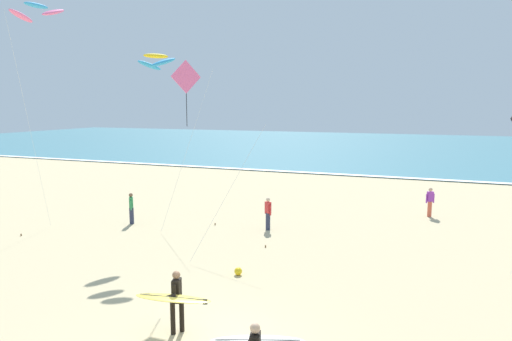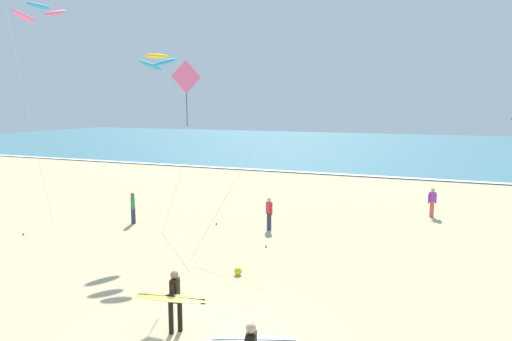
{
  "view_description": "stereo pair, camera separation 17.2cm",
  "coord_description": "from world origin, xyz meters",
  "px_view_note": "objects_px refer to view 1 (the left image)",
  "views": [
    {
      "loc": [
        5.08,
        -9.19,
        5.98
      ],
      "look_at": [
        -0.83,
        5.99,
        3.63
      ],
      "focal_mm": 31.88,
      "sensor_mm": 36.0,
      "label": 1
    },
    {
      "loc": [
        5.23,
        -9.12,
        5.98
      ],
      "look_at": [
        -0.83,
        5.99,
        3.63
      ],
      "focal_mm": 31.88,
      "sensor_mm": 36.0,
      "label": 2
    }
  ],
  "objects_px": {
    "bystander_red_top": "(268,213)",
    "bystander_purple_top": "(430,202)",
    "kite_arc_golden_near": "(156,62)",
    "bystander_green_top": "(131,208)",
    "surfer_lead": "(175,298)",
    "kite_diamond_rose_far": "(189,84)",
    "beach_ball": "(238,271)",
    "kite_arc_cobalt_mid": "(36,12)"
  },
  "relations": [
    {
      "from": "bystander_red_top",
      "to": "bystander_purple_top",
      "type": "xyz_separation_m",
      "value": [
        7.26,
        5.64,
        0.0
      ]
    },
    {
      "from": "kite_arc_golden_near",
      "to": "beach_ball",
      "type": "xyz_separation_m",
      "value": [
        5.49,
        -3.56,
        -7.77
      ]
    },
    {
      "from": "kite_arc_cobalt_mid",
      "to": "kite_diamond_rose_far",
      "type": "xyz_separation_m",
      "value": [
        9.13,
        -2.08,
        -3.55
      ]
    },
    {
      "from": "kite_diamond_rose_far",
      "to": "surfer_lead",
      "type": "bearing_deg",
      "value": -65.25
    },
    {
      "from": "kite_arc_golden_near",
      "to": "beach_ball",
      "type": "height_order",
      "value": "kite_arc_golden_near"
    },
    {
      "from": "kite_arc_golden_near",
      "to": "bystander_green_top",
      "type": "xyz_separation_m",
      "value": [
        -2.37,
        0.95,
        -7.09
      ]
    },
    {
      "from": "surfer_lead",
      "to": "kite_arc_golden_near",
      "type": "height_order",
      "value": "kite_arc_golden_near"
    },
    {
      "from": "surfer_lead",
      "to": "kite_arc_golden_near",
      "type": "bearing_deg",
      "value": 125.16
    },
    {
      "from": "surfer_lead",
      "to": "kite_arc_golden_near",
      "type": "distance_m",
      "value": 12.03
    },
    {
      "from": "kite_arc_golden_near",
      "to": "kite_arc_cobalt_mid",
      "type": "xyz_separation_m",
      "value": [
        -5.73,
        -1.04,
        2.36
      ]
    },
    {
      "from": "beach_ball",
      "to": "bystander_green_top",
      "type": "bearing_deg",
      "value": 150.18
    },
    {
      "from": "kite_arc_golden_near",
      "to": "bystander_red_top",
      "type": "xyz_separation_m",
      "value": [
        4.47,
        2.4,
        -7.09
      ]
    },
    {
      "from": "surfer_lead",
      "to": "beach_ball",
      "type": "height_order",
      "value": "surfer_lead"
    },
    {
      "from": "bystander_purple_top",
      "to": "kite_arc_cobalt_mid",
      "type": "bearing_deg",
      "value": -152.53
    },
    {
      "from": "kite_arc_cobalt_mid",
      "to": "bystander_green_top",
      "type": "bearing_deg",
      "value": 30.53
    },
    {
      "from": "surfer_lead",
      "to": "kite_diamond_rose_far",
      "type": "relative_size",
      "value": 0.26
    },
    {
      "from": "bystander_red_top",
      "to": "beach_ball",
      "type": "relative_size",
      "value": 5.68
    },
    {
      "from": "kite_diamond_rose_far",
      "to": "bystander_red_top",
      "type": "relative_size",
      "value": 4.77
    },
    {
      "from": "kite_arc_golden_near",
      "to": "bystander_green_top",
      "type": "height_order",
      "value": "kite_arc_golden_near"
    },
    {
      "from": "surfer_lead",
      "to": "kite_arc_golden_near",
      "type": "relative_size",
      "value": 0.24
    },
    {
      "from": "kite_arc_cobalt_mid",
      "to": "bystander_purple_top",
      "type": "height_order",
      "value": "kite_arc_cobalt_mid"
    },
    {
      "from": "kite_diamond_rose_far",
      "to": "bystander_green_top",
      "type": "xyz_separation_m",
      "value": [
        -5.77,
        4.06,
        -5.91
      ]
    },
    {
      "from": "surfer_lead",
      "to": "kite_arc_cobalt_mid",
      "type": "bearing_deg",
      "value": 148.37
    },
    {
      "from": "bystander_green_top",
      "to": "beach_ball",
      "type": "height_order",
      "value": "bystander_green_top"
    },
    {
      "from": "kite_arc_cobalt_mid",
      "to": "bystander_green_top",
      "type": "xyz_separation_m",
      "value": [
        3.37,
        1.99,
        -9.46
      ]
    },
    {
      "from": "kite_diamond_rose_far",
      "to": "beach_ball",
      "type": "distance_m",
      "value": 6.92
    },
    {
      "from": "bystander_purple_top",
      "to": "beach_ball",
      "type": "relative_size",
      "value": 5.68
    },
    {
      "from": "kite_arc_cobalt_mid",
      "to": "beach_ball",
      "type": "xyz_separation_m",
      "value": [
        11.22,
        -2.52,
        -10.13
      ]
    },
    {
      "from": "kite_diamond_rose_far",
      "to": "bystander_red_top",
      "type": "distance_m",
      "value": 8.15
    },
    {
      "from": "kite_arc_cobalt_mid",
      "to": "bystander_green_top",
      "type": "height_order",
      "value": "kite_arc_cobalt_mid"
    },
    {
      "from": "bystander_red_top",
      "to": "bystander_purple_top",
      "type": "relative_size",
      "value": 1.0
    },
    {
      "from": "bystander_purple_top",
      "to": "beach_ball",
      "type": "xyz_separation_m",
      "value": [
        -6.24,
        -11.59,
        -0.67
      ]
    },
    {
      "from": "surfer_lead",
      "to": "bystander_purple_top",
      "type": "relative_size",
      "value": 1.26
    },
    {
      "from": "surfer_lead",
      "to": "kite_diamond_rose_far",
      "type": "distance_m",
      "value": 7.88
    },
    {
      "from": "bystander_green_top",
      "to": "beach_ball",
      "type": "xyz_separation_m",
      "value": [
        7.86,
        -4.5,
        -0.67
      ]
    },
    {
      "from": "kite_arc_golden_near",
      "to": "kite_arc_cobalt_mid",
      "type": "distance_m",
      "value": 6.29
    },
    {
      "from": "kite_arc_cobalt_mid",
      "to": "kite_arc_golden_near",
      "type": "bearing_deg",
      "value": 10.27
    },
    {
      "from": "surfer_lead",
      "to": "kite_diamond_rose_far",
      "type": "height_order",
      "value": "kite_diamond_rose_far"
    },
    {
      "from": "kite_diamond_rose_far",
      "to": "bystander_red_top",
      "type": "xyz_separation_m",
      "value": [
        1.07,
        5.52,
        -5.91
      ]
    },
    {
      "from": "bystander_red_top",
      "to": "beach_ball",
      "type": "distance_m",
      "value": 6.08
    },
    {
      "from": "kite_arc_cobalt_mid",
      "to": "bystander_red_top",
      "type": "height_order",
      "value": "kite_arc_cobalt_mid"
    },
    {
      "from": "kite_arc_cobalt_mid",
      "to": "surfer_lead",
      "type": "bearing_deg",
      "value": -31.63
    }
  ]
}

